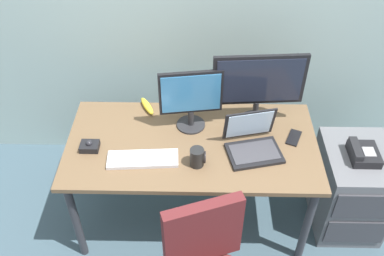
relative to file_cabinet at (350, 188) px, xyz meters
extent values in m
plane|color=#3A505B|center=(-1.05, 0.00, -0.31)|extent=(8.00, 8.00, 0.00)
cube|color=brown|center=(-1.05, 0.00, 0.38)|extent=(1.53, 0.77, 0.03)
cylinder|color=#2D2D33|center=(-1.75, -0.32, 0.03)|extent=(0.05, 0.05, 0.67)
cylinder|color=#2D2D33|center=(-0.35, -0.32, 0.03)|extent=(0.05, 0.05, 0.67)
cylinder|color=#2D2D33|center=(-1.75, 0.33, 0.03)|extent=(0.05, 0.05, 0.67)
cylinder|color=#2D2D33|center=(-0.35, 0.33, 0.03)|extent=(0.05, 0.05, 0.67)
cube|color=#5D5F63|center=(0.00, 0.00, 0.00)|extent=(0.42, 0.52, 0.62)
cube|color=#38383D|center=(0.00, -0.26, 0.14)|extent=(0.38, 0.01, 0.21)
cube|color=#38383D|center=(0.00, -0.26, -0.12)|extent=(0.38, 0.01, 0.21)
cube|color=black|center=(0.00, -0.02, 0.34)|extent=(0.17, 0.20, 0.06)
cube|color=black|center=(-0.06, -0.02, 0.38)|extent=(0.05, 0.18, 0.04)
cube|color=gray|center=(0.02, -0.03, 0.37)|extent=(0.07, 0.08, 0.01)
cube|color=#531D1F|center=(-0.98, -0.66, 0.42)|extent=(0.40, 0.19, 0.42)
cylinder|color=#262628|center=(-0.65, 0.22, 0.40)|extent=(0.18, 0.18, 0.01)
cylinder|color=#262628|center=(-0.65, 0.22, 0.48)|extent=(0.04, 0.04, 0.14)
cube|color=black|center=(-0.65, 0.22, 0.71)|extent=(0.56, 0.07, 0.34)
cube|color=#1E2333|center=(-0.65, 0.20, 0.71)|extent=(0.51, 0.04, 0.30)
cylinder|color=#262628|center=(-1.06, 0.16, 0.40)|extent=(0.18, 0.18, 0.01)
cylinder|color=#262628|center=(-1.06, 0.16, 0.46)|extent=(0.04, 0.04, 0.10)
cube|color=black|center=(-1.06, 0.16, 0.66)|extent=(0.38, 0.08, 0.29)
cube|color=teal|center=(-1.06, 0.15, 0.66)|extent=(0.35, 0.06, 0.26)
cube|color=silver|center=(-1.33, -0.15, 0.41)|extent=(0.42, 0.16, 0.02)
cube|color=white|center=(-1.33, -0.15, 0.42)|extent=(0.39, 0.14, 0.01)
cube|color=black|center=(-0.68, -0.09, 0.40)|extent=(0.35, 0.28, 0.02)
cube|color=#38383D|center=(-0.68, -0.09, 0.42)|extent=(0.30, 0.22, 0.00)
cube|color=black|center=(-0.71, 0.04, 0.52)|extent=(0.31, 0.12, 0.22)
cube|color=silver|center=(-0.71, 0.03, 0.52)|extent=(0.27, 0.10, 0.19)
cube|color=black|center=(-1.66, -0.06, 0.41)|extent=(0.11, 0.09, 0.04)
sphere|color=#232328|center=(-1.66, -0.06, 0.44)|extent=(0.04, 0.04, 0.04)
cylinder|color=black|center=(-1.02, -0.18, 0.45)|extent=(0.08, 0.08, 0.12)
torus|color=black|center=(-0.97, -0.18, 0.45)|extent=(0.01, 0.07, 0.07)
cube|color=black|center=(-0.43, 0.06, 0.40)|extent=(0.12, 0.16, 0.01)
ellipsoid|color=yellow|center=(-1.35, 0.33, 0.41)|extent=(0.13, 0.19, 0.04)
camera|label=1|loc=(-1.01, -1.90, 2.22)|focal=40.62mm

